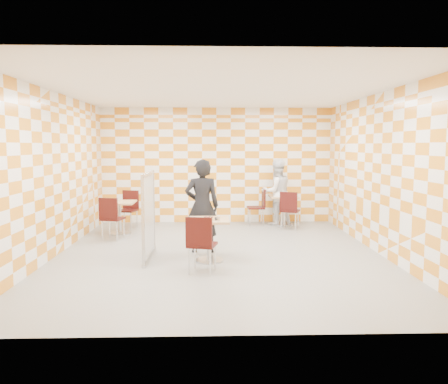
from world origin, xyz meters
name	(u,v)px	position (x,y,z in m)	size (l,w,h in m)	color
room_shell	(218,172)	(0.00, 0.54, 1.50)	(7.00, 7.00, 7.00)	gray
main_table	(209,233)	(-0.18, -0.47, 0.51)	(0.70, 0.70, 0.75)	#DBBA76
second_table	(283,205)	(1.70, 3.01, 0.51)	(0.70, 0.70, 0.75)	#DBBA76
empty_table	(119,212)	(-2.24, 1.98, 0.51)	(0.70, 0.70, 0.75)	#DBBA76
chair_main_front	(201,240)	(-0.31, -1.25, 0.54)	(0.51, 0.52, 0.92)	#350C0A
chair_second_front	(289,207)	(1.74, 2.37, 0.54)	(0.55, 0.56, 0.92)	#350C0A
chair_second_side	(259,204)	(1.09, 3.01, 0.54)	(0.44, 0.44, 0.92)	#350C0A
chair_empty_near	(111,215)	(-2.29, 1.30, 0.54)	(0.51, 0.52, 0.92)	#350C0A
chair_empty_far	(129,206)	(-2.16, 2.68, 0.54)	(0.52, 0.53, 0.92)	#350C0A
partition	(149,215)	(-1.26, -0.22, 0.79)	(0.08, 1.38, 1.55)	white
man_dark	(202,206)	(-0.32, 0.21, 0.88)	(0.64, 0.42, 1.77)	black
man_white	(277,192)	(1.53, 3.05, 0.84)	(0.81, 0.63, 1.67)	white
pizza_on_foil	(209,218)	(-0.18, -0.49, 0.77)	(0.40, 0.40, 0.04)	silver
sport_bottle	(275,192)	(1.50, 3.11, 0.84)	(0.06, 0.06, 0.20)	white
soda_bottle	(285,191)	(1.77, 3.10, 0.85)	(0.07, 0.07, 0.23)	black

